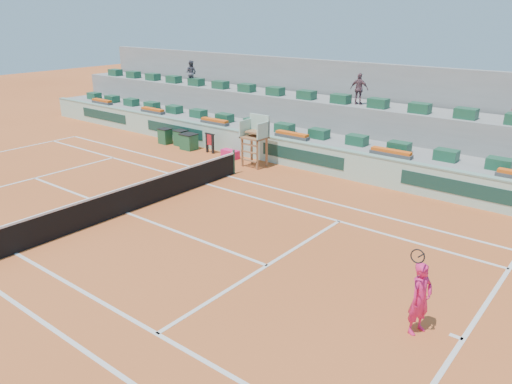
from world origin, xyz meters
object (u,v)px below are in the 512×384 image
tennis_player (420,298)px  player_bag (230,154)px  drink_cooler_a (189,142)px  umpire_chair (256,134)px

tennis_player → player_bag: bearing=147.6°
player_bag → drink_cooler_a: 2.81m
tennis_player → umpire_chair: bearing=144.4°
player_bag → umpire_chair: 2.26m
player_bag → umpire_chair: umpire_chair is taller
drink_cooler_a → tennis_player: tennis_player is taller
umpire_chair → tennis_player: (10.95, -7.85, -0.67)m
umpire_chair → tennis_player: umpire_chair is taller
player_bag → tennis_player: bearing=-32.4°
drink_cooler_a → tennis_player: 17.49m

